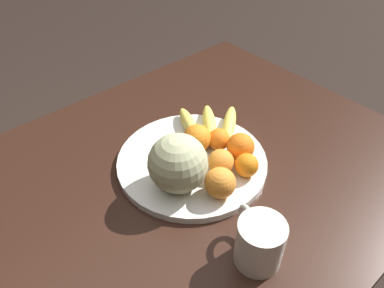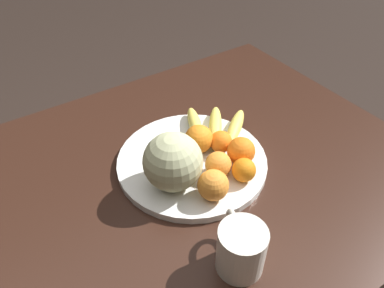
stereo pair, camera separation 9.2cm
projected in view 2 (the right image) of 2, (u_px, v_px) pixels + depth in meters
kitchen_table at (177, 204)px, 1.01m from camera, size 1.27×0.94×0.75m
fruit_bowl at (192, 161)px, 0.96m from camera, size 0.38×0.38×0.02m
melon at (173, 162)px, 0.85m from camera, size 0.14×0.14×0.14m
banana_bunch at (215, 126)px, 1.03m from camera, size 0.21×0.21×0.03m
orange_front_left at (244, 170)px, 0.89m from camera, size 0.06×0.06×0.06m
orange_front_right at (241, 151)px, 0.93m from camera, size 0.07×0.07×0.07m
orange_mid_center at (218, 165)px, 0.90m from camera, size 0.06×0.06×0.06m
orange_back_left at (199, 139)px, 0.96m from camera, size 0.07×0.07×0.07m
orange_back_right at (213, 185)px, 0.84m from camera, size 0.07×0.07×0.07m
orange_top_small at (222, 143)px, 0.96m from camera, size 0.06×0.06×0.06m
ceramic_mug at (241, 248)px, 0.72m from camera, size 0.10×0.13×0.11m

